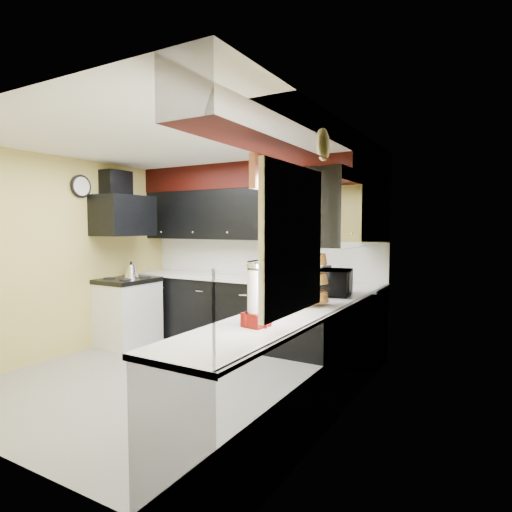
{
  "coord_description": "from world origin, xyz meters",
  "views": [
    {
      "loc": [
        2.96,
        -3.43,
        1.64
      ],
      "look_at": [
        0.53,
        0.79,
        1.3
      ],
      "focal_mm": 30.0,
      "sensor_mm": 36.0,
      "label": 1
    }
  ],
  "objects_px": {
    "utensil_crock": "(289,275)",
    "kettle": "(131,271)",
    "toaster_oven": "(266,270)",
    "knife_block": "(326,275)",
    "microwave": "(335,282)"
  },
  "relations": [
    {
      "from": "toaster_oven",
      "to": "kettle",
      "type": "distance_m",
      "value": 1.92
    },
    {
      "from": "microwave",
      "to": "kettle",
      "type": "bearing_deg",
      "value": 74.99
    },
    {
      "from": "knife_block",
      "to": "kettle",
      "type": "bearing_deg",
      "value": -152.69
    },
    {
      "from": "kettle",
      "to": "microwave",
      "type": "bearing_deg",
      "value": -3.39
    },
    {
      "from": "microwave",
      "to": "utensil_crock",
      "type": "distance_m",
      "value": 1.18
    },
    {
      "from": "kettle",
      "to": "knife_block",
      "type": "bearing_deg",
      "value": 13.92
    },
    {
      "from": "toaster_oven",
      "to": "knife_block",
      "type": "bearing_deg",
      "value": -3.56
    },
    {
      "from": "microwave",
      "to": "kettle",
      "type": "height_order",
      "value": "microwave"
    },
    {
      "from": "toaster_oven",
      "to": "knife_block",
      "type": "height_order",
      "value": "toaster_oven"
    },
    {
      "from": "microwave",
      "to": "knife_block",
      "type": "height_order",
      "value": "microwave"
    },
    {
      "from": "utensil_crock",
      "to": "kettle",
      "type": "distance_m",
      "value": 2.25
    },
    {
      "from": "utensil_crock",
      "to": "knife_block",
      "type": "xyz_separation_m",
      "value": [
        0.48,
        0.07,
        0.02
      ]
    },
    {
      "from": "microwave",
      "to": "utensil_crock",
      "type": "bearing_deg",
      "value": 37.56
    },
    {
      "from": "toaster_oven",
      "to": "utensil_crock",
      "type": "relative_size",
      "value": 2.58
    },
    {
      "from": "toaster_oven",
      "to": "kettle",
      "type": "relative_size",
      "value": 2.1
    }
  ]
}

